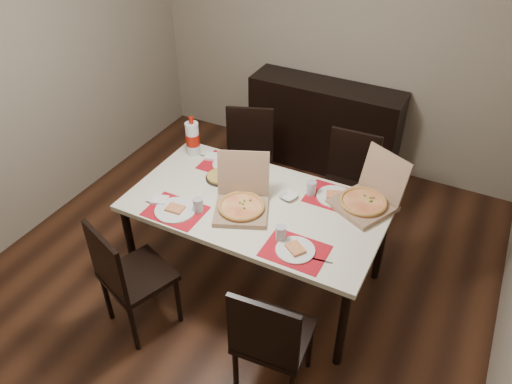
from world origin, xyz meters
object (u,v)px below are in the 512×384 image
at_px(chair_far_left, 249,156).
at_px(dining_table, 256,211).
at_px(pizza_box_center, 242,203).
at_px(chair_near_right, 270,338).
at_px(sideboard, 324,126).
at_px(chair_far_right, 347,182).
at_px(dip_bowl, 288,196).
at_px(soda_bottle, 193,139).
at_px(chair_near_left, 127,275).

bearing_deg(chair_far_left, dining_table, -58.90).
bearing_deg(chair_far_left, pizza_box_center, -64.51).
height_order(chair_near_right, pizza_box_center, pizza_box_center).
distance_m(sideboard, chair_far_right, 1.05).
distance_m(dining_table, chair_near_right, 0.99).
distance_m(sideboard, dining_table, 1.78).
bearing_deg(dining_table, chair_near_right, -57.85).
bearing_deg(dip_bowl, chair_far_left, 135.03).
bearing_deg(soda_bottle, pizza_box_center, -33.32).
bearing_deg(chair_near_right, dip_bowl, 109.11).
bearing_deg(dining_table, pizza_box_center, -119.69).
relative_size(dining_table, chair_near_right, 1.94).
bearing_deg(chair_near_right, pizza_box_center, 128.62).
xyz_separation_m(sideboard, chair_near_right, (0.66, -2.59, 0.06)).
height_order(chair_near_left, soda_bottle, soda_bottle).
height_order(pizza_box_center, dip_bowl, pizza_box_center).
xyz_separation_m(chair_far_right, dip_bowl, (-0.23, -0.71, 0.25)).
bearing_deg(chair_far_right, chair_near_left, -119.83).
bearing_deg(chair_near_left, pizza_box_center, 55.08).
xyz_separation_m(dining_table, soda_bottle, (-0.75, 0.35, 0.21)).
bearing_deg(chair_far_left, chair_far_right, 1.13).
bearing_deg(pizza_box_center, dining_table, 60.31).
relative_size(chair_near_left, soda_bottle, 2.81).
relative_size(sideboard, dip_bowl, 12.02).
height_order(sideboard, pizza_box_center, pizza_box_center).
height_order(sideboard, chair_far_left, chair_far_left).
xyz_separation_m(pizza_box_center, dip_bowl, (0.24, 0.26, -0.04)).
bearing_deg(soda_bottle, sideboard, 66.69).
bearing_deg(pizza_box_center, sideboard, 92.56).
xyz_separation_m(sideboard, dip_bowl, (0.32, -1.60, 0.32)).
distance_m(pizza_box_center, dip_bowl, 0.36).
bearing_deg(sideboard, pizza_box_center, -87.44).
bearing_deg(sideboard, dining_table, -85.40).
bearing_deg(soda_bottle, chair_near_right, -42.85).
xyz_separation_m(chair_near_right, chair_far_right, (-0.11, 1.69, 0.00)).
distance_m(pizza_box_center, soda_bottle, 0.83).
bearing_deg(dip_bowl, sideboard, 101.25).
bearing_deg(dip_bowl, chair_far_right, 71.78).
relative_size(sideboard, chair_far_right, 1.61).
distance_m(chair_far_right, dip_bowl, 0.79).
bearing_deg(chair_near_right, soda_bottle, 137.15).
bearing_deg(soda_bottle, dining_table, -25.15).
distance_m(chair_near_right, soda_bottle, 1.77).
xyz_separation_m(chair_far_left, pizza_box_center, (0.45, -0.95, 0.30)).
bearing_deg(pizza_box_center, chair_far_right, 64.23).
height_order(dining_table, dip_bowl, dip_bowl).
relative_size(sideboard, soda_bottle, 4.53).
relative_size(pizza_box_center, soda_bottle, 1.55).
height_order(sideboard, chair_near_left, chair_near_left).
xyz_separation_m(chair_near_right, pizza_box_center, (-0.58, 0.72, 0.30)).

